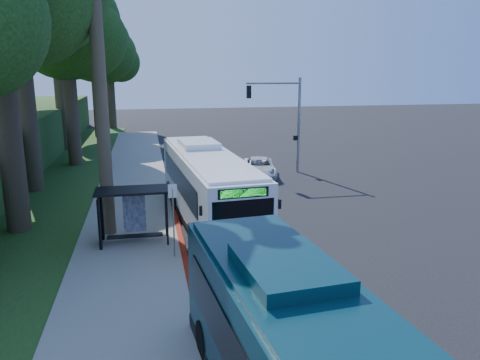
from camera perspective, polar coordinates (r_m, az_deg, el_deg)
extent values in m
plane|color=black|center=(25.08, 3.74, -4.28)|extent=(140.00, 140.00, 0.00)
cube|color=gray|center=(24.27, -13.21, -5.08)|extent=(4.50, 70.00, 0.12)
cube|color=maroon|center=(20.53, -7.01, -8.26)|extent=(0.25, 30.00, 0.13)
cube|color=#234719|center=(29.81, -23.97, -2.51)|extent=(8.00, 70.00, 0.06)
cube|color=black|center=(20.70, -12.95, -1.23)|extent=(3.20, 1.50, 0.10)
cube|color=black|center=(21.16, -16.70, -4.82)|extent=(0.06, 1.30, 2.20)
cube|color=navy|center=(21.71, -12.74, -3.97)|extent=(1.00, 0.12, 1.70)
cube|color=black|center=(21.21, -12.66, -6.67)|extent=(2.40, 0.40, 0.06)
cube|color=black|center=(21.72, -16.43, -4.32)|extent=(0.08, 0.08, 2.40)
cube|color=black|center=(21.63, -9.02, -4.00)|extent=(0.08, 0.08, 2.40)
cube|color=black|center=(20.58, -16.70, -5.33)|extent=(0.08, 0.08, 2.40)
cube|color=black|center=(20.49, -8.86, -4.99)|extent=(0.08, 0.08, 2.40)
cylinder|color=gray|center=(19.08, -8.09, -5.41)|extent=(0.06, 0.06, 3.00)
cube|color=white|center=(18.68, -8.23, -1.34)|extent=(0.35, 0.04, 0.55)
cylinder|color=gray|center=(35.11, 7.17, 6.59)|extent=(0.20, 0.20, 7.00)
cylinder|color=gray|center=(34.30, 4.09, 11.69)|extent=(4.00, 0.14, 0.14)
cube|color=black|center=(33.89, 1.09, 10.69)|extent=(0.30, 0.30, 0.90)
cube|color=black|center=(35.15, 6.74, 5.12)|extent=(0.25, 0.25, 0.35)
cylinder|color=#4C3F2D|center=(21.66, -16.64, 9.92)|extent=(0.60, 0.60, 13.00)
cylinder|color=#382B1E|center=(23.98, -26.47, 6.37)|extent=(1.10, 1.10, 10.50)
cylinder|color=#382B1E|center=(31.91, -24.75, 9.22)|extent=(1.18, 1.18, 11.90)
cylinder|color=#382B1E|center=(39.55, -19.89, 8.70)|extent=(1.06, 1.06, 9.80)
sphere|color=#0E360F|center=(39.60, -20.61, 17.39)|extent=(8.40, 8.40, 8.40)
sphere|color=#0E360F|center=(38.06, -18.17, 16.07)|extent=(5.88, 5.88, 5.88)
sphere|color=#0E360F|center=(41.22, -22.28, 15.89)|extent=(5.46, 5.46, 5.46)
cylinder|color=#382B1E|center=(47.71, -21.02, 10.13)|extent=(1.14, 1.14, 11.20)
sphere|color=#0E360F|center=(47.92, -21.74, 18.35)|extent=(9.60, 9.60, 9.60)
sphere|color=#0E360F|center=(46.11, -19.46, 17.15)|extent=(6.72, 6.72, 6.72)
sphere|color=#0E360F|center=(49.77, -23.28, 16.88)|extent=(6.24, 6.24, 6.24)
cylinder|color=#382B1E|center=(55.38, -17.02, 9.67)|extent=(1.02, 1.02, 9.10)
sphere|color=#0E360F|center=(55.35, -17.43, 15.45)|extent=(8.00, 8.00, 8.00)
sphere|color=#0E360F|center=(53.99, -15.73, 14.51)|extent=(5.60, 5.60, 5.60)
sphere|color=#0E360F|center=(56.86, -18.68, 14.50)|extent=(5.20, 5.20, 5.20)
cylinder|color=#382B1E|center=(63.28, -15.43, 9.85)|extent=(0.98, 0.98, 8.40)
sphere|color=#0E360F|center=(63.21, -15.72, 14.52)|extent=(7.00, 7.00, 7.00)
sphere|color=#0E360F|center=(62.06, -14.41, 13.74)|extent=(4.90, 4.90, 4.90)
sphere|color=#0E360F|center=(64.51, -16.72, 13.78)|extent=(4.55, 4.55, 4.55)
cube|color=white|center=(23.57, -3.98, -0.66)|extent=(3.73, 12.99, 3.04)
cube|color=black|center=(24.00, -3.92, -4.31)|extent=(3.77, 13.05, 0.37)
cube|color=black|center=(24.01, -4.26, 0.32)|extent=(3.57, 10.18, 1.17)
cube|color=black|center=(17.57, 0.38, -4.75)|extent=(2.40, 0.32, 1.49)
cube|color=black|center=(29.60, -6.57, 2.87)|extent=(2.18, 0.30, 1.07)
cube|color=#19E533|center=(17.27, 0.39, -1.56)|extent=(1.77, 0.25, 0.30)
cube|color=white|center=(23.23, -4.04, 3.11)|extent=(3.47, 12.33, 0.13)
cube|color=white|center=(25.27, -5.06, 4.34)|extent=(2.11, 2.81, 0.37)
cylinder|color=black|center=(19.90, -4.92, -7.47)|extent=(0.40, 1.09, 1.07)
cylinder|color=black|center=(20.48, 1.92, -6.82)|extent=(0.40, 1.09, 1.07)
cylinder|color=black|center=(28.36, -8.44, -1.19)|extent=(0.40, 1.09, 1.07)
cylinder|color=black|center=(28.77, -3.57, -0.86)|extent=(0.40, 1.09, 1.07)
cube|color=black|center=(14.05, -0.85, -9.27)|extent=(2.13, 0.32, 1.05)
cube|color=#092C36|center=(8.33, 11.52, -17.29)|extent=(3.55, 12.09, 0.13)
cube|color=#092C36|center=(9.92, 5.80, -10.68)|extent=(2.10, 2.78, 0.37)
cylinder|color=black|center=(13.31, -4.29, -18.82)|extent=(0.41, 1.07, 1.05)
cylinder|color=black|center=(13.94, 5.90, -17.25)|extent=(0.41, 1.07, 1.05)
imported|color=silver|center=(33.73, 2.38, 1.54)|extent=(3.04, 5.19, 1.35)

